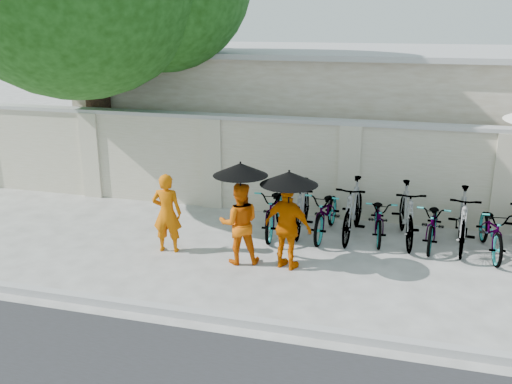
# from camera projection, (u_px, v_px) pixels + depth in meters

# --- Properties ---
(ground) EXTENTS (80.00, 80.00, 0.00)m
(ground) POSITION_uv_depth(u_px,v_px,m) (208.00, 267.00, 9.77)
(ground) COLOR beige
(kerb) EXTENTS (40.00, 0.16, 0.12)m
(kerb) POSITION_uv_depth(u_px,v_px,m) (167.00, 310.00, 8.19)
(kerb) COLOR #A4A4A4
(kerb) RESTS_ON ground
(compound_wall) EXTENTS (20.00, 0.30, 2.00)m
(compound_wall) POSITION_uv_depth(u_px,v_px,m) (303.00, 169.00, 12.17)
(compound_wall) COLOR beige
(compound_wall) RESTS_ON ground
(building_behind) EXTENTS (14.00, 6.00, 3.20)m
(building_behind) POSITION_uv_depth(u_px,v_px,m) (367.00, 115.00, 15.24)
(building_behind) COLOR silver
(building_behind) RESTS_ON ground
(monk_left) EXTENTS (0.58, 0.42, 1.46)m
(monk_left) POSITION_uv_depth(u_px,v_px,m) (167.00, 213.00, 10.23)
(monk_left) COLOR #C75B03
(monk_left) RESTS_ON ground
(monk_center) EXTENTS (0.83, 0.74, 1.44)m
(monk_center) POSITION_uv_depth(u_px,v_px,m) (240.00, 223.00, 9.75)
(monk_center) COLOR #D85906
(monk_center) RESTS_ON ground
(parasol_center) EXTENTS (0.92, 0.92, 0.99)m
(parasol_center) POSITION_uv_depth(u_px,v_px,m) (240.00, 169.00, 9.38)
(parasol_center) COLOR black
(parasol_center) RESTS_ON ground
(monk_right) EXTENTS (0.94, 0.62, 1.49)m
(monk_right) POSITION_uv_depth(u_px,v_px,m) (288.00, 227.00, 9.51)
(monk_right) COLOR #C85600
(monk_right) RESTS_ON ground
(parasol_right) EXTENTS (0.95, 0.95, 0.88)m
(parasol_right) POSITION_uv_depth(u_px,v_px,m) (289.00, 178.00, 9.18)
(parasol_right) COLOR black
(parasol_right) RESTS_ON ground
(bike_0) EXTENTS (0.79, 1.90, 0.97)m
(bike_0) POSITION_uv_depth(u_px,v_px,m) (275.00, 209.00, 11.18)
(bike_0) COLOR gray
(bike_0) RESTS_ON ground
(bike_1) EXTENTS (0.55, 1.73, 1.03)m
(bike_1) POSITION_uv_depth(u_px,v_px,m) (302.00, 207.00, 11.23)
(bike_1) COLOR gray
(bike_1) RESTS_ON ground
(bike_2) EXTENTS (0.75, 1.86, 0.96)m
(bike_2) POSITION_uv_depth(u_px,v_px,m) (327.00, 212.00, 11.05)
(bike_2) COLOR gray
(bike_2) RESTS_ON ground
(bike_3) EXTENTS (0.67, 1.93, 1.14)m
(bike_3) POSITION_uv_depth(u_px,v_px,m) (353.00, 209.00, 10.93)
(bike_3) COLOR gray
(bike_3) RESTS_ON ground
(bike_4) EXTENTS (0.73, 1.67, 0.85)m
(bike_4) POSITION_uv_depth(u_px,v_px,m) (379.00, 217.00, 10.91)
(bike_4) COLOR gray
(bike_4) RESTS_ON ground
(bike_5) EXTENTS (0.78, 1.92, 1.12)m
(bike_5) POSITION_uv_depth(u_px,v_px,m) (407.00, 213.00, 10.73)
(bike_5) COLOR gray
(bike_5) RESTS_ON ground
(bike_6) EXTENTS (0.72, 1.71, 0.87)m
(bike_6) POSITION_uv_depth(u_px,v_px,m) (434.00, 223.00, 10.57)
(bike_6) COLOR gray
(bike_6) RESTS_ON ground
(bike_7) EXTENTS (0.61, 1.87, 1.11)m
(bike_7) POSITION_uv_depth(u_px,v_px,m) (463.00, 219.00, 10.42)
(bike_7) COLOR gray
(bike_7) RESTS_ON ground
(bike_8) EXTENTS (0.78, 1.80, 0.92)m
(bike_8) POSITION_uv_depth(u_px,v_px,m) (492.00, 230.00, 10.18)
(bike_8) COLOR gray
(bike_8) RESTS_ON ground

